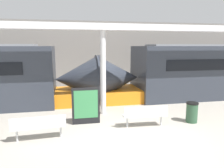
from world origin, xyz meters
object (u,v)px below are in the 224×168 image
(poster_board, at_px, (86,106))
(trash_bin, at_px, (192,112))
(support_column_near, at_px, (103,73))
(bench_far, at_px, (39,125))
(bench_near, at_px, (145,114))

(poster_board, bearing_deg, trash_bin, -9.11)
(trash_bin, distance_m, support_column_near, 4.14)
(bench_far, relative_size, trash_bin, 2.14)
(trash_bin, xyz_separation_m, poster_board, (-4.28, 0.69, 0.33))
(bench_near, xyz_separation_m, support_column_near, (-1.30, 2.01, 1.37))
(trash_bin, relative_size, poster_board, 0.56)
(bench_far, xyz_separation_m, trash_bin, (5.96, 0.56, -0.10))
(bench_far, xyz_separation_m, poster_board, (1.67, 1.25, 0.23))
(bench_far, relative_size, support_column_near, 0.47)
(bench_far, height_order, trash_bin, bench_far)
(trash_bin, distance_m, poster_board, 4.35)
(bench_far, xyz_separation_m, support_column_near, (2.57, 2.43, 1.37))
(trash_bin, relative_size, support_column_near, 0.22)
(poster_board, bearing_deg, bench_near, -20.62)
(bench_far, relative_size, poster_board, 1.20)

